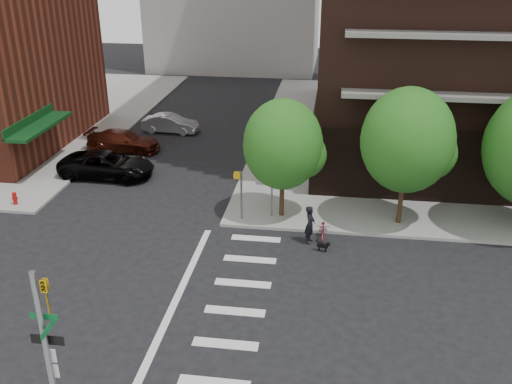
# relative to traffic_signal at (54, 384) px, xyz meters

# --- Properties ---
(ground) EXTENTS (120.00, 120.00, 0.00)m
(ground) POSITION_rel_traffic_signal_xyz_m (0.47, 7.49, -2.70)
(ground) COLOR black
(ground) RESTS_ON ground
(crosswalk) EXTENTS (3.85, 13.00, 0.01)m
(crosswalk) POSITION_rel_traffic_signal_xyz_m (2.68, 7.49, -2.69)
(crosswalk) COLOR silver
(crosswalk) RESTS_ON ground
(tree_a) EXTENTS (4.00, 4.00, 5.90)m
(tree_a) POSITION_rel_traffic_signal_xyz_m (4.47, 15.99, 1.35)
(tree_a) COLOR #301E11
(tree_a) RESTS_ON sidewalk_ne
(tree_b) EXTENTS (4.50, 4.50, 6.65)m
(tree_b) POSITION_rel_traffic_signal_xyz_m (10.47, 15.99, 1.85)
(tree_b) COLOR #301E11
(tree_b) RESTS_ON sidewalk_ne
(traffic_signal) EXTENTS (0.90, 0.75, 6.00)m
(traffic_signal) POSITION_rel_traffic_signal_xyz_m (0.00, 0.00, 0.00)
(traffic_signal) COLOR slate
(traffic_signal) RESTS_ON sidewalk_s
(pedestrian_signal) EXTENTS (2.18, 0.67, 2.60)m
(pedestrian_signal) POSITION_rel_traffic_signal_xyz_m (2.79, 15.42, -0.84)
(pedestrian_signal) COLOR slate
(pedestrian_signal) RESTS_ON sidewalk_ne
(fire_hydrant) EXTENTS (0.24, 0.24, 0.73)m
(fire_hydrant) POSITION_rel_traffic_signal_xyz_m (-10.03, 15.29, -2.15)
(fire_hydrant) COLOR #A50C0C
(fire_hydrant) RESTS_ON sidewalk_nw
(parked_car_black) EXTENTS (2.79, 5.78, 1.59)m
(parked_car_black) POSITION_rel_traffic_signal_xyz_m (-6.64, 20.08, -1.91)
(parked_car_black) COLOR black
(parked_car_black) RESTS_ON ground
(parked_car_maroon) EXTENTS (2.12, 5.03, 1.45)m
(parked_car_maroon) POSITION_rel_traffic_signal_xyz_m (-7.28, 24.74, -1.97)
(parked_car_maroon) COLOR #44160C
(parked_car_maroon) RESTS_ON ground
(parked_car_silver) EXTENTS (1.68, 4.25, 1.38)m
(parked_car_silver) POSITION_rel_traffic_signal_xyz_m (-5.26, 29.21, -2.01)
(parked_car_silver) COLOR #B4B7BC
(parked_car_silver) RESTS_ON ground
(scooter) EXTENTS (0.63, 1.79, 0.94)m
(scooter) POSITION_rel_traffic_signal_xyz_m (6.70, 13.99, -2.23)
(scooter) COLOR #98293E
(scooter) RESTS_ON ground
(dog_walker) EXTENTS (0.77, 0.57, 1.91)m
(dog_walker) POSITION_rel_traffic_signal_xyz_m (6.06, 13.49, -1.74)
(dog_walker) COLOR black
(dog_walker) RESTS_ON ground
(dog) EXTENTS (0.61, 0.27, 0.50)m
(dog) POSITION_rel_traffic_signal_xyz_m (6.75, 12.71, -2.38)
(dog) COLOR black
(dog) RESTS_ON ground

